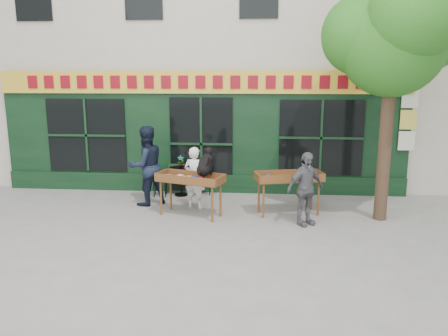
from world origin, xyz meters
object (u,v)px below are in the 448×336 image
(dog, at_px, (205,161))
(man_right, at_px, (305,189))
(book_cart_center, at_px, (190,181))
(bistro_table, at_px, (181,176))
(man_left, at_px, (146,166))
(woman, at_px, (195,178))
(book_cart_right, at_px, (289,179))

(dog, bearing_deg, man_right, 9.08)
(book_cart_center, relative_size, bistro_table, 2.13)
(dog, height_order, man_left, man_left)
(book_cart_center, relative_size, woman, 1.08)
(dog, xyz_separation_m, bistro_table, (-0.88, 1.78, -0.75))
(book_cart_center, xyz_separation_m, man_right, (2.54, -0.41, -0.03))
(dog, xyz_separation_m, woman, (-0.35, 0.70, -0.54))
(book_cart_center, xyz_separation_m, book_cart_right, (2.24, 0.34, 0.00))
(book_cart_center, distance_m, man_left, 1.49)
(dog, distance_m, man_right, 2.27)
(woman, distance_m, bistro_table, 1.22)
(book_cart_right, bearing_deg, woman, 158.02)
(book_cart_center, distance_m, dog, 0.59)
(book_cart_center, distance_m, woman, 0.65)
(book_cart_center, height_order, woman, woman)
(woman, xyz_separation_m, man_right, (2.54, -1.06, 0.05))
(dog, relative_size, woman, 0.40)
(book_cart_center, relative_size, dog, 2.70)
(book_cart_center, xyz_separation_m, dog, (0.35, -0.05, 0.47))
(dog, distance_m, woman, 0.95)
(book_cart_center, bearing_deg, dog, 10.42)
(man_right, height_order, bistro_table, man_right)
(bistro_table, distance_m, man_left, 1.22)
(woman, bearing_deg, book_cart_right, -169.46)
(book_cart_right, bearing_deg, man_left, 157.98)
(book_cart_right, relative_size, bistro_table, 2.11)
(man_right, distance_m, bistro_table, 3.75)
(woman, height_order, bistro_table, woman)
(book_cart_center, relative_size, book_cart_right, 1.01)
(bistro_table, height_order, man_left, man_left)
(man_right, relative_size, bistro_table, 2.09)
(book_cart_center, distance_m, man_right, 2.57)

